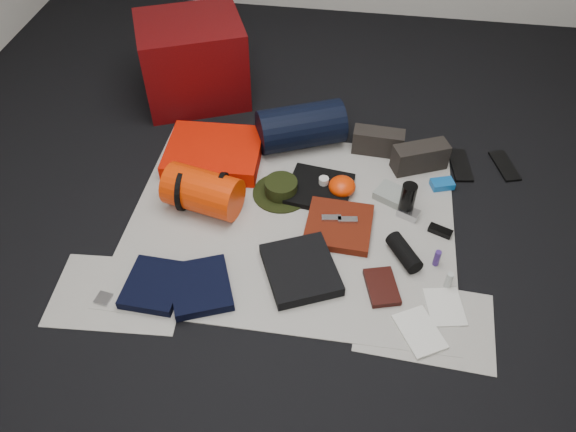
# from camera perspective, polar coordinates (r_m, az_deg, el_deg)

# --- Properties ---
(floor) EXTENTS (4.50, 4.50, 0.02)m
(floor) POSITION_cam_1_polar(r_m,az_deg,el_deg) (2.81, 0.36, -0.67)
(floor) COLOR black
(floor) RESTS_ON ground
(newspaper_mat) EXTENTS (1.60, 1.30, 0.01)m
(newspaper_mat) POSITION_cam_1_polar(r_m,az_deg,el_deg) (2.80, 0.36, -0.49)
(newspaper_mat) COLOR beige
(newspaper_mat) RESTS_ON floor
(newspaper_sheet_front_left) EXTENTS (0.61, 0.44, 0.00)m
(newspaper_sheet_front_left) POSITION_cam_1_polar(r_m,az_deg,el_deg) (2.64, -16.84, -7.48)
(newspaper_sheet_front_left) COLOR beige
(newspaper_sheet_front_left) RESTS_ON floor
(newspaper_sheet_front_right) EXTENTS (0.60, 0.43, 0.00)m
(newspaper_sheet_front_right) POSITION_cam_1_polar(r_m,az_deg,el_deg) (2.51, 13.72, -10.45)
(newspaper_sheet_front_right) COLOR beige
(newspaper_sheet_front_right) RESTS_ON floor
(red_cabinet) EXTENTS (0.75, 0.69, 0.50)m
(red_cabinet) POSITION_cam_1_polar(r_m,az_deg,el_deg) (3.54, -9.62, 15.30)
(red_cabinet) COLOR #530607
(red_cabinet) RESTS_ON floor
(sleeping_pad) EXTENTS (0.53, 0.44, 0.09)m
(sleeping_pad) POSITION_cam_1_polar(r_m,az_deg,el_deg) (3.13, -7.53, 6.38)
(sleeping_pad) COLOR red
(sleeping_pad) RESTS_ON newspaper_mat
(stuff_sack) EXTENTS (0.41, 0.30, 0.22)m
(stuff_sack) POSITION_cam_1_polar(r_m,az_deg,el_deg) (2.82, -8.65, 2.48)
(stuff_sack) COLOR red
(stuff_sack) RESTS_ON newspaper_mat
(sack_strap_left) EXTENTS (0.02, 0.22, 0.22)m
(sack_strap_left) POSITION_cam_1_polar(r_m,az_deg,el_deg) (2.85, -10.59, 2.66)
(sack_strap_left) COLOR black
(sack_strap_left) RESTS_ON newspaper_mat
(sack_strap_right) EXTENTS (0.03, 0.22, 0.22)m
(sack_strap_right) POSITION_cam_1_polar(r_m,az_deg,el_deg) (2.80, -6.68, 2.26)
(sack_strap_right) COLOR black
(sack_strap_right) RESTS_ON newspaper_mat
(navy_duffel) EXTENTS (0.53, 0.42, 0.25)m
(navy_duffel) POSITION_cam_1_polar(r_m,az_deg,el_deg) (3.16, 1.32, 9.07)
(navy_duffel) COLOR black
(navy_duffel) RESTS_ON newspaper_mat
(boonie_brim) EXTENTS (0.31, 0.31, 0.01)m
(boonie_brim) POSITION_cam_1_polar(r_m,az_deg,el_deg) (2.93, -0.70, 2.38)
(boonie_brim) COLOR black
(boonie_brim) RESTS_ON newspaper_mat
(boonie_crown) EXTENTS (0.17, 0.17, 0.07)m
(boonie_crown) POSITION_cam_1_polar(r_m,az_deg,el_deg) (2.90, -0.70, 2.96)
(boonie_crown) COLOR black
(boonie_crown) RESTS_ON boonie_brim
(hiking_boot_left) EXTENTS (0.28, 0.12, 0.14)m
(hiking_boot_left) POSITION_cam_1_polar(r_m,az_deg,el_deg) (3.18, 9.14, 7.47)
(hiking_boot_left) COLOR black
(hiking_boot_left) RESTS_ON newspaper_mat
(hiking_boot_right) EXTENTS (0.31, 0.22, 0.15)m
(hiking_boot_right) POSITION_cam_1_polar(r_m,az_deg,el_deg) (3.12, 13.27, 5.86)
(hiking_boot_right) COLOR black
(hiking_boot_right) RESTS_ON newspaper_mat
(flip_flop_left) EXTENTS (0.13, 0.27, 0.01)m
(flip_flop_left) POSITION_cam_1_polar(r_m,az_deg,el_deg) (3.24, 17.09, 4.96)
(flip_flop_left) COLOR black
(flip_flop_left) RESTS_ON floor
(flip_flop_right) EXTENTS (0.16, 0.26, 0.01)m
(flip_flop_right) POSITION_cam_1_polar(r_m,az_deg,el_deg) (3.31, 21.15, 4.77)
(flip_flop_right) COLOR black
(flip_flop_right) RESTS_ON floor
(trousers_navy_a) EXTENTS (0.25, 0.29, 0.04)m
(trousers_navy_a) POSITION_cam_1_polar(r_m,az_deg,el_deg) (2.59, -13.45, -6.83)
(trousers_navy_a) COLOR black
(trousers_navy_a) RESTS_ON newspaper_mat
(trousers_navy_b) EXTENTS (0.35, 0.37, 0.05)m
(trousers_navy_b) POSITION_cam_1_polar(r_m,az_deg,el_deg) (2.54, -8.83, -7.12)
(trousers_navy_b) COLOR black
(trousers_navy_b) RESTS_ON newspaper_mat
(trousers_charcoal) EXTENTS (0.42, 0.44, 0.05)m
(trousers_charcoal) POSITION_cam_1_polar(r_m,az_deg,el_deg) (2.56, 1.30, -5.47)
(trousers_charcoal) COLOR black
(trousers_charcoal) RESTS_ON newspaper_mat
(black_tshirt) EXTENTS (0.36, 0.34, 0.03)m
(black_tshirt) POSITION_cam_1_polar(r_m,az_deg,el_deg) (2.94, 3.17, 2.76)
(black_tshirt) COLOR black
(black_tshirt) RESTS_ON newspaper_mat
(red_shirt) EXTENTS (0.33, 0.33, 0.04)m
(red_shirt) POSITION_cam_1_polar(r_m,az_deg,el_deg) (2.76, 5.18, -0.99)
(red_shirt) COLOR #591709
(red_shirt) RESTS_ON newspaper_mat
(orange_stuff_sack) EXTENTS (0.19, 0.19, 0.09)m
(orange_stuff_sack) POSITION_cam_1_polar(r_m,az_deg,el_deg) (2.92, 5.52, 3.02)
(orange_stuff_sack) COLOR red
(orange_stuff_sack) RESTS_ON newspaper_mat
(first_aid_pouch) EXTENTS (0.21, 0.20, 0.04)m
(first_aid_pouch) POSITION_cam_1_polar(r_m,az_deg,el_deg) (2.94, 10.63, 2.10)
(first_aid_pouch) COLOR gray
(first_aid_pouch) RESTS_ON newspaper_mat
(water_bottle) EXTENTS (0.08, 0.08, 0.19)m
(water_bottle) POSITION_cam_1_polar(r_m,az_deg,el_deg) (2.83, 12.04, 1.62)
(water_bottle) COLOR black
(water_bottle) RESTS_ON newspaper_mat
(speaker) EXTENTS (0.18, 0.22, 0.08)m
(speaker) POSITION_cam_1_polar(r_m,az_deg,el_deg) (2.67, 11.70, -3.65)
(speaker) COLOR black
(speaker) RESTS_ON newspaper_mat
(compact_camera) EXTENTS (0.12, 0.10, 0.04)m
(compact_camera) POSITION_cam_1_polar(r_m,az_deg,el_deg) (2.87, 12.12, 0.28)
(compact_camera) COLOR #B4B4B9
(compact_camera) RESTS_ON newspaper_mat
(cyan_case) EXTENTS (0.13, 0.11, 0.04)m
(cyan_case) POSITION_cam_1_polar(r_m,az_deg,el_deg) (3.07, 15.40, 3.15)
(cyan_case) COLOR #1057A2
(cyan_case) RESTS_ON newspaper_mat
(toiletry_purple) EXTENTS (0.04, 0.04, 0.09)m
(toiletry_purple) POSITION_cam_1_polar(r_m,az_deg,el_deg) (2.67, 14.89, -4.15)
(toiletry_purple) COLOR #3C226E
(toiletry_purple) RESTS_ON newspaper_mat
(toiletry_clear) EXTENTS (0.03, 0.03, 0.09)m
(toiletry_clear) POSITION_cam_1_polar(r_m,az_deg,el_deg) (2.60, 16.02, -6.30)
(toiletry_clear) COLOR #AAAFAA
(toiletry_clear) RESTS_ON newspaper_mat
(paperback_book) EXTENTS (0.18, 0.23, 0.03)m
(paperback_book) POSITION_cam_1_polar(r_m,az_deg,el_deg) (2.56, 9.50, -7.12)
(paperback_book) COLOR black
(paperback_book) RESTS_ON newspaper_mat
(map_booklet) EXTENTS (0.24, 0.27, 0.01)m
(map_booklet) POSITION_cam_1_polar(r_m,az_deg,el_deg) (2.47, 13.22, -11.36)
(map_booklet) COLOR silver
(map_booklet) RESTS_ON newspaper_mat
(map_printout) EXTENTS (0.19, 0.22, 0.01)m
(map_printout) POSITION_cam_1_polar(r_m,az_deg,el_deg) (2.57, 15.64, -8.87)
(map_printout) COLOR silver
(map_printout) RESTS_ON newspaper_mat
(sunglasses) EXTENTS (0.12, 0.09, 0.03)m
(sunglasses) POSITION_cam_1_polar(r_m,az_deg,el_deg) (2.83, 15.20, -1.47)
(sunglasses) COLOR black
(sunglasses) RESTS_ON newspaper_mat
(key_cluster) EXTENTS (0.07, 0.07, 0.01)m
(key_cluster) POSITION_cam_1_polar(r_m,az_deg,el_deg) (2.62, -18.24, -7.97)
(key_cluster) COLOR #B4B4B9
(key_cluster) RESTS_ON newspaper_mat
(tape_roll) EXTENTS (0.05, 0.05, 0.03)m
(tape_roll) POSITION_cam_1_polar(r_m,az_deg,el_deg) (2.94, 3.65, 3.60)
(tape_roll) COLOR beige
(tape_roll) RESTS_ON black_tshirt
(energy_bar_a) EXTENTS (0.10, 0.05, 0.01)m
(energy_bar_a) POSITION_cam_1_polar(r_m,az_deg,el_deg) (2.75, 4.43, -0.20)
(energy_bar_a) COLOR #B4B4B9
(energy_bar_a) RESTS_ON red_shirt
(energy_bar_b) EXTENTS (0.10, 0.05, 0.01)m
(energy_bar_b) POSITION_cam_1_polar(r_m,az_deg,el_deg) (2.75, 6.09, -0.39)
(energy_bar_b) COLOR #B4B4B9
(energy_bar_b) RESTS_ON red_shirt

